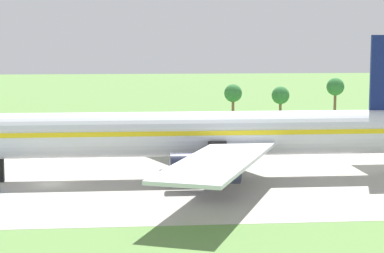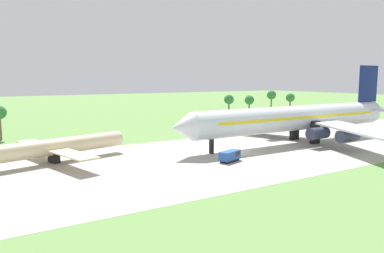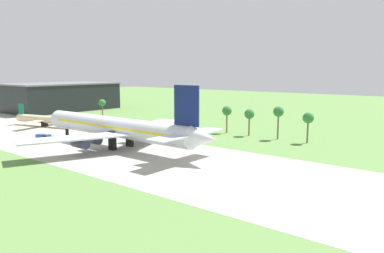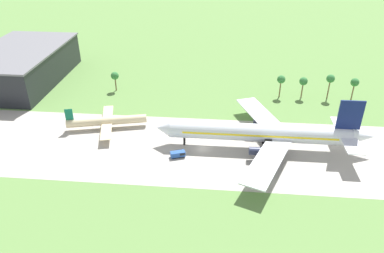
% 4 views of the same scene
% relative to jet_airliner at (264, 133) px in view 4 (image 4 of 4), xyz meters
% --- Properties ---
extents(ground_plane, '(600.00, 600.00, 0.00)m').
position_rel_jet_airliner_xyz_m(ground_plane, '(-20.99, -2.43, -6.19)').
color(ground_plane, '#5B8442').
extents(taxiway_strip, '(320.00, 44.00, 0.02)m').
position_rel_jet_airliner_xyz_m(taxiway_strip, '(-20.99, -2.43, -6.18)').
color(taxiway_strip, '#A8A399').
rests_on(taxiway_strip, ground_plane).
extents(jet_airliner, '(74.17, 60.83, 19.75)m').
position_rel_jet_airliner_xyz_m(jet_airliner, '(0.00, 0.00, 0.00)').
color(jet_airliner, silver).
rests_on(jet_airliner, ground_plane).
extents(regional_aircraft, '(29.86, 27.10, 9.13)m').
position_rel_jet_airliner_xyz_m(regional_aircraft, '(-58.46, 8.91, -3.18)').
color(regional_aircraft, beige).
rests_on(regional_aircraft, ground_plane).
extents(baggage_tug, '(5.31, 3.51, 2.13)m').
position_rel_jet_airliner_xyz_m(baggage_tug, '(-28.78, -8.17, -5.03)').
color(baggage_tug, black).
rests_on(baggage_tug, ground_plane).
extents(terminal_building, '(36.72, 61.20, 16.00)m').
position_rel_jet_airliner_xyz_m(terminal_building, '(-112.73, 50.76, 1.83)').
color(terminal_building, black).
rests_on(terminal_building, ground_plane).
extents(palm_tree_row, '(110.10, 3.60, 11.39)m').
position_rel_jet_airliner_xyz_m(palm_tree_row, '(8.08, 43.71, 1.90)').
color(palm_tree_row, brown).
rests_on(palm_tree_row, ground_plane).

